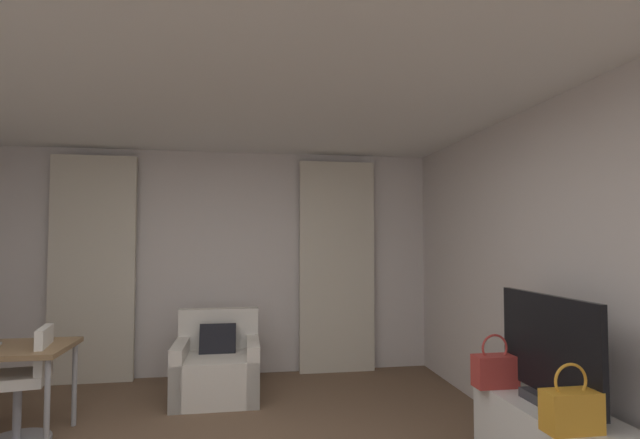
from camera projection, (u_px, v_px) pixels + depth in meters
name	position (u px, v px, depth m)	size (l,w,h in m)	color
wall_window	(220.00, 262.00, 5.51)	(5.12, 0.06, 2.60)	silver
wall_right	(609.00, 281.00, 2.92)	(0.06, 6.12, 2.60)	silver
ceiling	(194.00, 45.00, 2.58)	(5.12, 6.12, 0.06)	white
curtain_left_panel	(93.00, 268.00, 5.16)	(0.90, 0.06, 2.50)	beige
curtain_right_panel	(337.00, 266.00, 5.60)	(0.90, 0.06, 2.50)	beige
armchair	(217.00, 368.00, 4.65)	(0.82, 0.77, 0.83)	silver
desk_chair	(24.00, 392.00, 3.58)	(0.48, 0.48, 0.88)	gray
tv_flatscreen	(549.00, 353.00, 2.95)	(0.20, 0.95, 0.68)	#333338
handbag_primary	(495.00, 370.00, 3.29)	(0.30, 0.14, 0.37)	#B73833
handbag_secondary	(571.00, 410.00, 2.52)	(0.30, 0.14, 0.37)	orange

